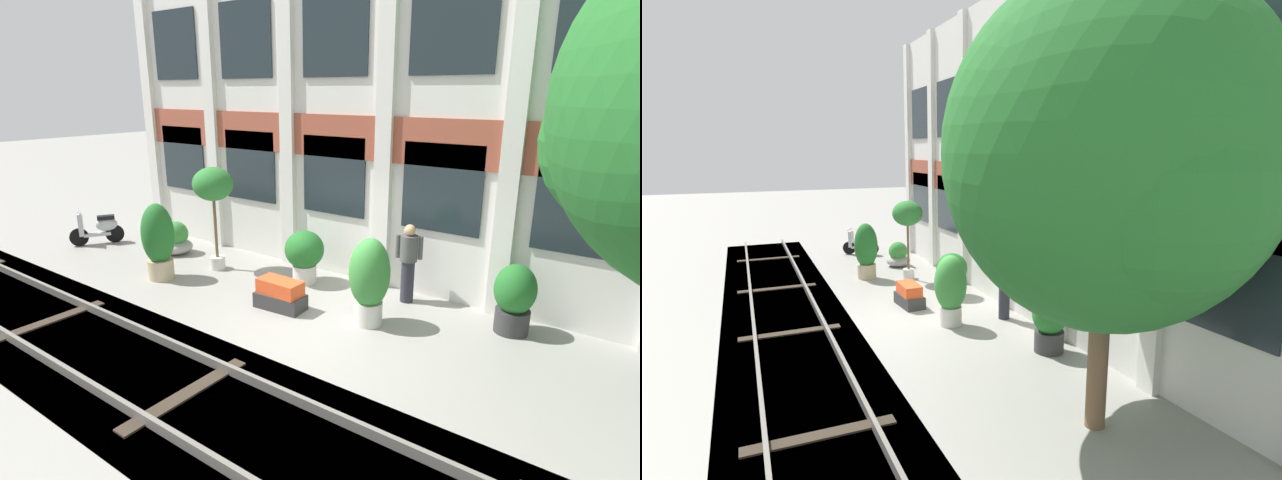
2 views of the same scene
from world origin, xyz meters
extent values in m
plane|color=gray|center=(0.00, 0.00, 0.00)|extent=(80.00, 80.00, 0.00)
cube|color=silver|center=(0.00, 2.66, 3.83)|extent=(14.93, 0.50, 7.66)
cube|color=#9E4C38|center=(0.00, 2.39, 3.10)|extent=(14.93, 0.06, 0.90)
cube|color=silver|center=(-7.47, 2.35, 3.83)|extent=(0.36, 0.16, 7.66)
cube|color=silver|center=(-4.98, 2.35, 3.83)|extent=(0.36, 0.16, 7.66)
cube|color=silver|center=(-2.49, 2.35, 3.83)|extent=(0.36, 0.16, 7.66)
cube|color=silver|center=(0.00, 2.35, 3.83)|extent=(0.36, 0.16, 7.66)
cube|color=silver|center=(2.49, 2.35, 3.83)|extent=(0.36, 0.16, 7.66)
cube|color=#1E282D|center=(-6.22, 2.38, 2.25)|extent=(1.59, 0.04, 1.70)
cube|color=#1E282D|center=(-3.73, 2.38, 2.25)|extent=(1.59, 0.04, 1.70)
cube|color=#1E282D|center=(-1.24, 2.38, 2.25)|extent=(1.59, 0.04, 1.70)
cube|color=#1E282D|center=(1.24, 2.38, 2.25)|extent=(1.59, 0.04, 1.70)
cube|color=#1E282D|center=(3.73, 2.38, 2.25)|extent=(1.59, 0.04, 1.70)
cube|color=#1E282D|center=(-6.22, 2.38, 5.15)|extent=(1.59, 0.04, 1.70)
cube|color=#1E282D|center=(-3.73, 2.38, 5.15)|extent=(1.59, 0.04, 1.70)
cube|color=#1E282D|center=(-1.24, 2.38, 5.15)|extent=(1.59, 0.04, 1.70)
cube|color=#1E282D|center=(1.24, 2.38, 5.15)|extent=(1.59, 0.04, 1.70)
cube|color=#1E282D|center=(3.73, 2.38, 5.15)|extent=(1.59, 0.04, 1.70)
cube|color=#4C473F|center=(0.00, -2.77, -0.14)|extent=(22.93, 2.80, 0.28)
cube|color=slate|center=(0.00, -3.49, 0.07)|extent=(22.93, 0.07, 0.15)
cube|color=slate|center=(0.00, -2.05, 0.07)|extent=(22.93, 0.07, 0.15)
cube|color=#382D23|center=(-3.99, -2.77, 0.01)|extent=(0.24, 2.10, 0.03)
cube|color=#382D23|center=(-0.16, -2.77, 0.01)|extent=(0.24, 2.10, 0.03)
sphere|color=#236B28|center=(4.38, 1.07, 3.41)|extent=(2.41, 2.41, 2.41)
ellipsoid|color=gray|center=(-5.31, 1.21, 0.18)|extent=(0.81, 0.81, 0.37)
sphere|color=#388438|center=(-5.31, 1.21, 0.52)|extent=(0.63, 0.63, 0.63)
cylinder|color=beige|center=(0.75, 0.60, 0.21)|extent=(0.50, 0.50, 0.43)
ellipsoid|color=#388438|center=(0.75, 0.60, 0.97)|extent=(0.73, 0.73, 1.28)
sphere|color=red|center=(0.75, 0.60, 1.39)|extent=(0.40, 0.40, 0.40)
cylinder|color=#333333|center=(2.93, 1.78, 0.21)|extent=(0.58, 0.58, 0.42)
ellipsoid|color=#236B28|center=(2.93, 1.78, 0.80)|extent=(0.70, 0.70, 0.89)
cylinder|color=beige|center=(-1.42, 1.55, 0.20)|extent=(0.52, 0.52, 0.40)
ellipsoid|color=#236B28|center=(-1.42, 1.55, 0.75)|extent=(0.86, 0.86, 0.82)
cylinder|color=beige|center=(-3.59, 1.02, 0.15)|extent=(0.35, 0.35, 0.30)
cylinder|color=brown|center=(-3.59, 1.02, 1.08)|extent=(0.07, 0.07, 1.57)
ellipsoid|color=#2D7A33|center=(-3.59, 1.02, 2.02)|extent=(0.92, 0.92, 0.76)
cube|color=#333333|center=(-0.96, 0.18, 0.15)|extent=(1.01, 0.56, 0.30)
cube|color=#E04C23|center=(-0.96, 0.18, 0.44)|extent=(0.88, 0.43, 0.28)
cylinder|color=tan|center=(-4.16, -0.15, 0.22)|extent=(0.57, 0.57, 0.44)
ellipsoid|color=#236B28|center=(-4.16, -0.15, 1.02)|extent=(0.71, 0.71, 1.37)
cylinder|color=black|center=(-7.97, 0.09, 0.24)|extent=(0.32, 0.46, 0.48)
cylinder|color=black|center=(-7.50, 0.86, 0.24)|extent=(0.32, 0.46, 0.48)
cube|color=#B2B2B7|center=(-7.73, 0.48, 0.28)|extent=(0.56, 0.71, 0.08)
ellipsoid|color=#B2B2B7|center=(-7.60, 0.70, 0.52)|extent=(0.51, 0.61, 0.36)
cube|color=black|center=(-7.60, 0.70, 0.72)|extent=(0.42, 0.49, 0.10)
cube|color=#B2B2B7|center=(-7.93, 0.16, 0.58)|extent=(0.30, 0.25, 0.60)
cylinder|color=#B7B7BF|center=(-7.94, 0.14, 0.96)|extent=(0.44, 0.29, 0.03)
cylinder|color=#282833|center=(0.86, 1.92, 0.43)|extent=(0.26, 0.26, 0.85)
cylinder|color=#4C4C4C|center=(0.86, 1.92, 1.11)|extent=(0.34, 0.34, 0.51)
sphere|color=tan|center=(0.86, 1.92, 1.47)|extent=(0.22, 0.22, 0.22)
cylinder|color=#4C4C4C|center=(0.66, 1.84, 1.13)|extent=(0.09, 0.09, 0.46)
cylinder|color=#4C4C4C|center=(1.07, 1.99, 1.13)|extent=(0.09, 0.09, 0.46)
camera|label=1|loc=(4.85, -6.55, 4.05)|focal=28.00mm
camera|label=2|loc=(10.71, -3.56, 3.92)|focal=28.00mm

